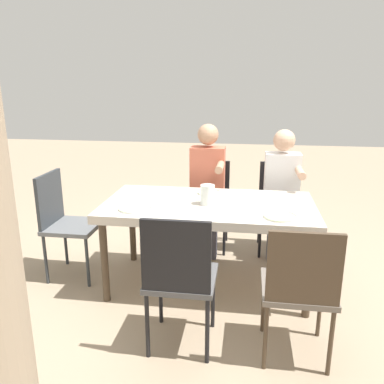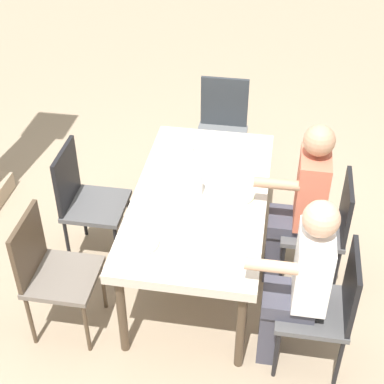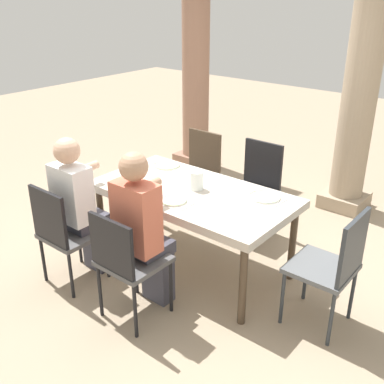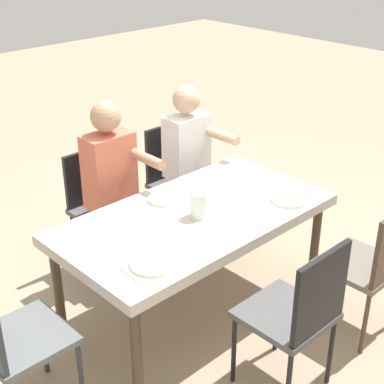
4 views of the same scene
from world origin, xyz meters
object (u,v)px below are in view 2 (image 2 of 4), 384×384
chair_mid_south (325,224)px  water_pitcher (194,185)px  chair_west_north (50,268)px  chair_west_south (327,303)px  chair_mid_north (85,197)px  plate_0 (140,243)px  diner_woman_green (299,280)px  chair_head_east (222,126)px  plate_1 (239,196)px  dining_table (200,202)px  diner_man_white (300,202)px  plate_2 (178,147)px

chair_mid_south → water_pitcher: bearing=95.2°
chair_west_north → chair_west_south: bearing=-90.0°
chair_mid_north → plate_0: 0.90m
chair_mid_north → diner_woman_green: diner_woman_green is taller
chair_west_south → chair_head_east: size_ratio=0.95×
diner_woman_green → plate_1: size_ratio=6.10×
chair_west_south → diner_woman_green: size_ratio=0.71×
chair_west_north → chair_mid_north: 0.73m
dining_table → diner_man_white: size_ratio=1.31×
chair_mid_south → plate_2: (0.46, 1.13, 0.22)m
diner_woman_green → plate_0: bearing=84.8°
dining_table → chair_head_east: chair_head_east is taller
plate_1 → water_pitcher: water_pitcher is taller
plate_1 → water_pitcher: 0.32m
diner_woman_green → plate_0: 0.99m
plate_0 → diner_woman_green: bearing=-95.2°
diner_man_white → plate_2: size_ratio=5.20×
chair_west_south → plate_2: chair_west_south is taller
diner_woman_green → plate_2: size_ratio=5.04×
chair_head_east → plate_2: chair_head_east is taller
dining_table → chair_west_north: chair_west_north is taller
dining_table → diner_man_white: 0.69m
chair_mid_north → chair_mid_south: 1.76m
diner_man_white → plate_0: size_ratio=5.42×
chair_west_north → chair_head_east: size_ratio=0.96×
chair_west_south → plate_2: bearing=43.6°
chair_head_east → diner_man_white: 1.39m
chair_west_south → plate_0: bearing=85.7°
chair_west_north → water_pitcher: (0.65, -0.84, 0.29)m
diner_woman_green → plate_0: diner_woman_green is taller
chair_head_east → chair_mid_north: bearing=143.6°
chair_mid_south → diner_woman_green: bearing=166.2°
dining_table → chair_mid_north: chair_mid_north is taller
dining_table → plate_2: (0.55, 0.26, 0.07)m
plate_2 → water_pitcher: 0.59m
plate_0 → water_pitcher: bearing=-23.8°
chair_mid_south → plate_0: bearing=119.0°
chair_west_south → plate_0: 1.20m
chair_west_north → plate_1: 1.34m
diner_woman_green → chair_west_north: bearing=89.9°
chair_head_east → diner_man_white: bearing=-150.2°
chair_mid_south → plate_2: chair_mid_south is taller
plate_1 → plate_2: size_ratio=0.83×
chair_west_north → chair_mid_north: (0.73, 0.00, 0.02)m
chair_head_east → diner_man_white: (-1.20, -0.69, 0.16)m
dining_table → chair_mid_north: size_ratio=1.82×
plate_1 → water_pitcher: (-0.01, 0.31, 0.06)m
chair_west_south → water_pitcher: size_ratio=5.59×
chair_west_south → plate_1: (0.66, 0.61, 0.24)m
chair_west_north → chair_mid_south: size_ratio=1.02×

